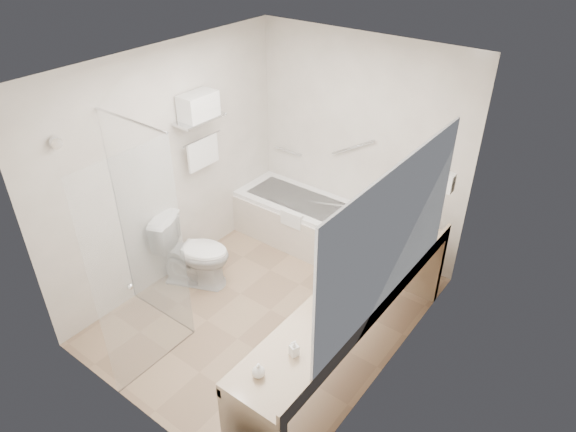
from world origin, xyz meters
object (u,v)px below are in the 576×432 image
Objects in this scene: bathtub at (302,220)px; vanity_counter at (352,314)px; water_bottle_left at (393,256)px; amenity_basket at (331,317)px; toilet at (194,252)px.

vanity_counter is (1.52, -1.39, 0.36)m from bathtub.
bathtub is at bearing 152.74° from water_bottle_left.
water_bottle_left reaches higher than bathtub.
bathtub is 0.59× the size of vanity_counter.
water_bottle_left is (0.04, 0.95, 0.04)m from amenity_basket.
water_bottle_left is (1.57, -0.81, 0.65)m from bathtub.
toilet is at bearing 179.27° from vanity_counter.
water_bottle_left is at bearing -27.26° from bathtub.
toilet is 4.06× the size of amenity_basket.
amenity_basket is at bearing -124.62° from toilet.
toilet is at bearing -108.27° from bathtub.
vanity_counter is 0.65m from water_bottle_left.
vanity_counter reaches higher than toilet.
water_bottle_left reaches higher than vanity_counter.
vanity_counter reaches higher than bathtub.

